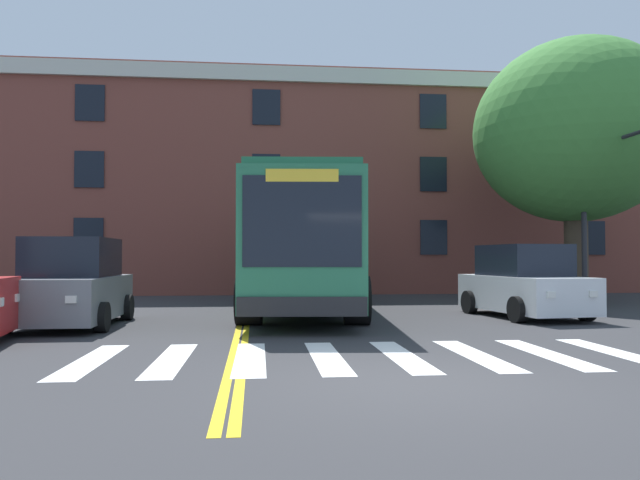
{
  "coord_description": "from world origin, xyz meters",
  "views": [
    {
      "loc": [
        -1.9,
        -7.2,
        1.47
      ],
      "look_at": [
        -0.23,
        8.79,
        1.92
      ],
      "focal_mm": 35.0,
      "sensor_mm": 36.0,
      "label": 1
    }
  ],
  "objects_px": {
    "car_grey_near_lane": "(73,286)",
    "car_white_far_lane": "(524,284)",
    "car_teal_behind_bus": "(296,267)",
    "city_bus": "(304,245)",
    "street_tree_curbside_large": "(575,132)",
    "traffic_light_near_corner": "(611,185)"
  },
  "relations": [
    {
      "from": "car_white_far_lane",
      "to": "car_teal_behind_bus",
      "type": "relative_size",
      "value": 0.84
    },
    {
      "from": "car_grey_near_lane",
      "to": "car_white_far_lane",
      "type": "height_order",
      "value": "car_grey_near_lane"
    },
    {
      "from": "car_white_far_lane",
      "to": "traffic_light_near_corner",
      "type": "height_order",
      "value": "traffic_light_near_corner"
    },
    {
      "from": "car_teal_behind_bus",
      "to": "traffic_light_near_corner",
      "type": "xyz_separation_m",
      "value": [
        8.44,
        -9.14,
        2.49
      ]
    },
    {
      "from": "city_bus",
      "to": "car_white_far_lane",
      "type": "relative_size",
      "value": 2.76
    },
    {
      "from": "city_bus",
      "to": "car_grey_near_lane",
      "type": "relative_size",
      "value": 2.81
    },
    {
      "from": "car_grey_near_lane",
      "to": "car_white_far_lane",
      "type": "relative_size",
      "value": 0.98
    },
    {
      "from": "car_grey_near_lane",
      "to": "street_tree_curbside_large",
      "type": "distance_m",
      "value": 16.14
    },
    {
      "from": "traffic_light_near_corner",
      "to": "city_bus",
      "type": "bearing_deg",
      "value": 178.89
    },
    {
      "from": "car_white_far_lane",
      "to": "traffic_light_near_corner",
      "type": "bearing_deg",
      "value": 29.92
    },
    {
      "from": "traffic_light_near_corner",
      "to": "street_tree_curbside_large",
      "type": "height_order",
      "value": "street_tree_curbside_large"
    },
    {
      "from": "city_bus",
      "to": "car_teal_behind_bus",
      "type": "relative_size",
      "value": 2.32
    },
    {
      "from": "car_white_far_lane",
      "to": "car_teal_behind_bus",
      "type": "height_order",
      "value": "car_teal_behind_bus"
    },
    {
      "from": "city_bus",
      "to": "car_white_far_lane",
      "type": "height_order",
      "value": "city_bus"
    },
    {
      "from": "car_teal_behind_bus",
      "to": "street_tree_curbside_large",
      "type": "distance_m",
      "value": 11.86
    },
    {
      "from": "city_bus",
      "to": "street_tree_curbside_large",
      "type": "distance_m",
      "value": 10.19
    },
    {
      "from": "car_grey_near_lane",
      "to": "car_teal_behind_bus",
      "type": "xyz_separation_m",
      "value": [
        5.61,
        12.12,
        0.19
      ]
    },
    {
      "from": "car_teal_behind_bus",
      "to": "traffic_light_near_corner",
      "type": "distance_m",
      "value": 12.69
    },
    {
      "from": "car_grey_near_lane",
      "to": "car_teal_behind_bus",
      "type": "distance_m",
      "value": 13.36
    },
    {
      "from": "street_tree_curbside_large",
      "to": "city_bus",
      "type": "bearing_deg",
      "value": -165.16
    },
    {
      "from": "city_bus",
      "to": "car_grey_near_lane",
      "type": "height_order",
      "value": "city_bus"
    },
    {
      "from": "car_grey_near_lane",
      "to": "car_teal_behind_bus",
      "type": "height_order",
      "value": "car_teal_behind_bus"
    }
  ]
}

